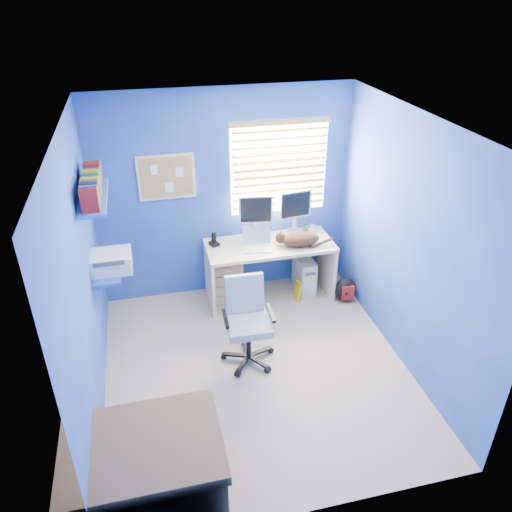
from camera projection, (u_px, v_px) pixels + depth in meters
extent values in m
cube|color=tan|center=(257.00, 369.00, 5.09)|extent=(3.00, 3.20, 0.00)
cube|color=white|center=(257.00, 125.00, 3.86)|extent=(3.00, 3.20, 0.00)
cube|color=#1942A7|center=(225.00, 196.00, 5.83)|extent=(3.00, 0.01, 2.50)
cube|color=#1942A7|center=(316.00, 389.00, 3.12)|extent=(3.00, 0.01, 2.50)
cube|color=#1942A7|center=(83.00, 285.00, 4.17)|extent=(0.01, 3.20, 2.50)
cube|color=#1942A7|center=(408.00, 245.00, 4.78)|extent=(0.01, 3.20, 2.50)
cube|color=tan|center=(269.00, 271.00, 6.07)|extent=(1.51, 0.65, 0.74)
cube|color=silver|center=(257.00, 240.00, 5.73)|extent=(0.37, 0.32, 0.22)
cube|color=silver|center=(255.00, 217.00, 5.91)|extent=(0.41, 0.18, 0.54)
cube|color=silver|center=(295.00, 211.00, 6.03)|extent=(0.41, 0.17, 0.54)
cube|color=black|center=(214.00, 239.00, 5.81)|extent=(0.13, 0.14, 0.17)
imported|color=#2D6645|center=(306.00, 228.00, 6.13)|extent=(0.10, 0.09, 0.10)
cylinder|color=silver|center=(311.00, 229.00, 6.16)|extent=(0.13, 0.13, 0.07)
ellipsoid|color=black|center=(301.00, 239.00, 5.81)|extent=(0.50, 0.35, 0.16)
cube|color=beige|center=(304.00, 274.00, 6.28)|extent=(0.19, 0.44, 0.45)
cube|color=tan|center=(227.00, 280.00, 6.07)|extent=(0.35, 0.28, 0.54)
cube|color=yellow|center=(298.00, 291.00, 6.13)|extent=(0.03, 0.17, 0.24)
ellipsoid|color=black|center=(345.00, 289.00, 6.09)|extent=(0.30, 0.24, 0.32)
cube|color=brown|center=(145.00, 468.00, 3.76)|extent=(1.13, 0.80, 0.54)
cylinder|color=black|center=(249.00, 358.00, 5.20)|extent=(0.55, 0.55, 0.06)
cylinder|color=black|center=(249.00, 342.00, 5.10)|extent=(0.05, 0.05, 0.36)
cube|color=#9DA8B6|center=(248.00, 325.00, 4.99)|extent=(0.44, 0.44, 0.08)
cube|color=#9DA8B6|center=(245.00, 293.00, 5.04)|extent=(0.39, 0.07, 0.41)
cube|color=white|center=(279.00, 168.00, 5.81)|extent=(1.15, 0.01, 1.10)
cube|color=#A57A4B|center=(280.00, 168.00, 5.78)|extent=(1.10, 0.03, 1.00)
cube|color=tan|center=(166.00, 177.00, 5.54)|extent=(0.64, 0.02, 0.52)
cube|color=tan|center=(167.00, 177.00, 5.53)|extent=(0.58, 0.01, 0.46)
cube|color=blue|center=(107.00, 271.00, 5.00)|extent=(0.26, 0.55, 0.03)
cube|color=silver|center=(110.00, 262.00, 4.95)|extent=(0.42, 0.34, 0.18)
cube|color=blue|center=(94.00, 197.00, 4.60)|extent=(0.24, 0.90, 0.03)
cube|color=navy|center=(90.00, 185.00, 4.54)|extent=(0.15, 0.80, 0.22)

